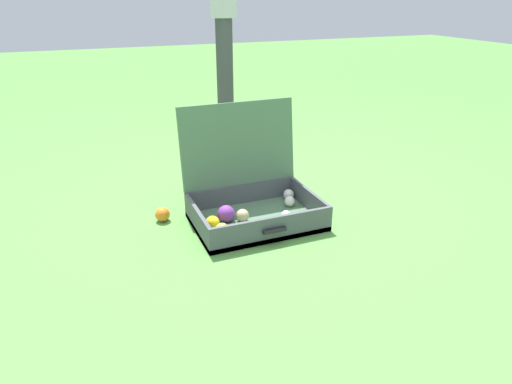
# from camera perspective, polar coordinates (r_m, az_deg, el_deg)

# --- Properties ---
(ground_plane) EXTENTS (16.00, 16.00, 0.00)m
(ground_plane) POSITION_cam_1_polar(r_m,az_deg,el_deg) (2.34, 2.10, -3.28)
(ground_plane) COLOR #569342
(open_suitcase) EXTENTS (0.60, 0.51, 0.55)m
(open_suitcase) POSITION_cam_1_polar(r_m,az_deg,el_deg) (2.29, -0.67, -0.53)
(open_suitcase) COLOR #4C7051
(open_suitcase) RESTS_ON ground
(stray_ball_on_grass) EXTENTS (0.07, 0.07, 0.07)m
(stray_ball_on_grass) POSITION_cam_1_polar(r_m,az_deg,el_deg) (2.35, -11.38, -2.69)
(stray_ball_on_grass) COLOR orange
(stray_ball_on_grass) RESTS_ON ground
(bystander_person) EXTENTS (0.25, 0.35, 1.71)m
(bystander_person) POSITION_cam_1_polar(r_m,az_deg,el_deg) (3.82, -4.09, 22.43)
(bystander_person) COLOR #3D3D42
(bystander_person) RESTS_ON ground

